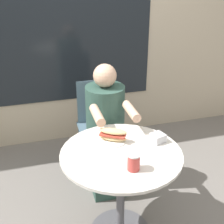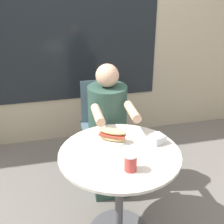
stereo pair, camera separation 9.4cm
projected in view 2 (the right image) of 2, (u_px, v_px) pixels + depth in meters
The scene contains 7 objects.
storefront_wall at pixel (81, 13), 3.17m from camera, with size 8.00×0.09×2.80m.
cafe_table at pixel (119, 175), 2.16m from camera, with size 0.82×0.82×0.72m.
diner_chair at pixel (101, 117), 3.00m from camera, with size 0.39×0.39×0.87m.
seated_diner at pixel (108, 137), 2.71m from camera, with size 0.34×0.60×1.14m.
sandwich_on_plate at pixel (112, 136), 2.20m from camera, with size 0.20×0.19×0.10m.
drink_cup at pixel (131, 162), 1.88m from camera, with size 0.08×0.08×0.11m.
napkin_box at pixel (158, 139), 2.19m from camera, with size 0.11×0.11×0.06m.
Camera 2 is at (-0.46, -1.70, 1.86)m, focal length 50.00 mm.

